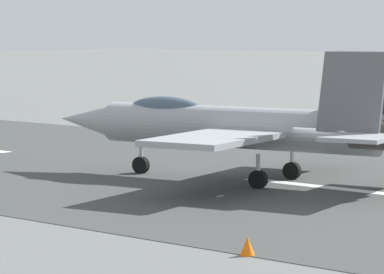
{
  "coord_description": "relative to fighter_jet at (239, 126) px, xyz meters",
  "views": [
    {
      "loc": [
        -24.87,
        38.39,
        6.59
      ],
      "look_at": [
        3.74,
        4.48,
        2.2
      ],
      "focal_mm": 105.95,
      "sensor_mm": 36.0,
      "label": 1
    }
  ],
  "objects": [
    {
      "name": "runway_strip",
      "position": [
        -4.29,
        -0.75,
        -2.35
      ],
      "size": [
        240.0,
        26.0,
        0.02
      ],
      "color": "#3D3F3E",
      "rests_on": "ground"
    },
    {
      "name": "ground_plane",
      "position": [
        -4.27,
        -0.75,
        -2.36
      ],
      "size": [
        400.0,
        400.0,
        0.0
      ],
      "primitive_type": "plane",
      "color": "slate"
    },
    {
      "name": "fighter_jet",
      "position": [
        0.0,
        0.0,
        0.0
      ],
      "size": [
        17.48,
        14.09,
        5.55
      ],
      "color": "#969BA0",
      "rests_on": "ground"
    },
    {
      "name": "marker_cone_near",
      "position": [
        -9.73,
        12.15,
        -2.09
      ],
      "size": [
        0.44,
        0.44,
        0.55
      ],
      "primitive_type": "cone",
      "color": "orange",
      "rests_on": "ground"
    }
  ]
}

